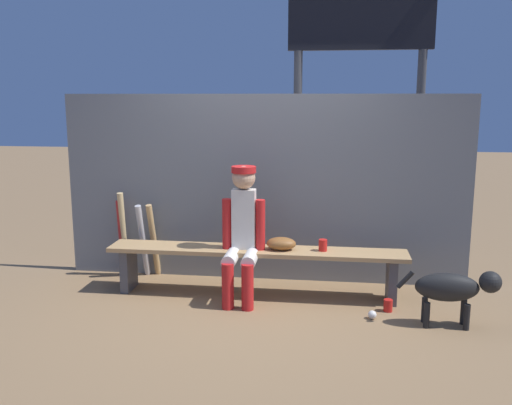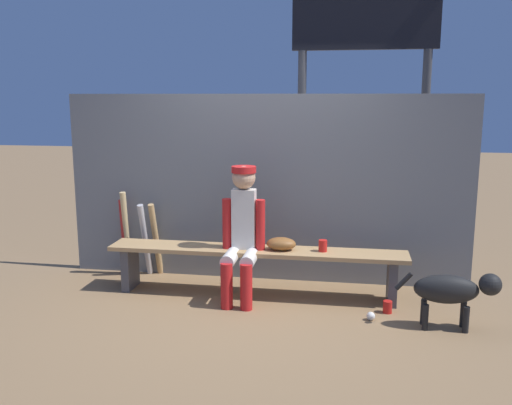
# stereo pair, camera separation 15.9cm
# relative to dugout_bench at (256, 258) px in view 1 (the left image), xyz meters

# --- Properties ---
(ground_plane) EXTENTS (30.00, 30.00, 0.00)m
(ground_plane) POSITION_rel_dugout_bench_xyz_m (0.00, 0.00, -0.37)
(ground_plane) COLOR olive
(chainlink_fence) EXTENTS (4.17, 0.03, 1.92)m
(chainlink_fence) POSITION_rel_dugout_bench_xyz_m (0.00, 0.52, 0.59)
(chainlink_fence) COLOR slate
(chainlink_fence) RESTS_ON ground_plane
(dugout_bench) EXTENTS (2.86, 0.36, 0.46)m
(dugout_bench) POSITION_rel_dugout_bench_xyz_m (0.00, 0.00, 0.00)
(dugout_bench) COLOR tan
(dugout_bench) RESTS_ON ground_plane
(player_seated) EXTENTS (0.41, 0.55, 1.26)m
(player_seated) POSITION_rel_dugout_bench_xyz_m (-0.12, -0.11, 0.31)
(player_seated) COLOR silver
(player_seated) RESTS_ON ground_plane
(baseball_glove) EXTENTS (0.28, 0.20, 0.12)m
(baseball_glove) POSITION_rel_dugout_bench_xyz_m (0.24, 0.00, 0.15)
(baseball_glove) COLOR brown
(baseball_glove) RESTS_ON dugout_bench
(bat_wood_tan) EXTENTS (0.09, 0.25, 0.80)m
(bat_wood_tan) POSITION_rel_dugout_bench_xyz_m (-1.15, 0.43, 0.03)
(bat_wood_tan) COLOR tan
(bat_wood_tan) RESTS_ON ground_plane
(bat_aluminum_silver) EXTENTS (0.08, 0.26, 0.80)m
(bat_aluminum_silver) POSITION_rel_dugout_bench_xyz_m (-1.26, 0.38, 0.03)
(bat_aluminum_silver) COLOR #B7B7BC
(bat_aluminum_silver) RESTS_ON ground_plane
(bat_wood_natural) EXTENTS (0.07, 0.16, 0.91)m
(bat_wood_natural) POSITION_rel_dugout_bench_xyz_m (-1.47, 0.40, 0.09)
(bat_wood_natural) COLOR tan
(bat_wood_natural) RESTS_ON ground_plane
(bat_aluminum_red) EXTENTS (0.08, 0.13, 0.83)m
(bat_aluminum_red) POSITION_rel_dugout_bench_xyz_m (-1.49, 0.40, 0.04)
(bat_aluminum_red) COLOR #B22323
(bat_aluminum_red) RESTS_ON ground_plane
(baseball) EXTENTS (0.07, 0.07, 0.07)m
(baseball) POSITION_rel_dugout_bench_xyz_m (1.08, -0.45, -0.33)
(baseball) COLOR white
(baseball) RESTS_ON ground_plane
(cup_on_ground) EXTENTS (0.08, 0.08, 0.11)m
(cup_on_ground) POSITION_rel_dugout_bench_xyz_m (1.23, -0.25, -0.31)
(cup_on_ground) COLOR red
(cup_on_ground) RESTS_ON ground_plane
(cup_on_bench) EXTENTS (0.08, 0.08, 0.11)m
(cup_on_bench) POSITION_rel_dugout_bench_xyz_m (0.63, 0.01, 0.15)
(cup_on_bench) COLOR red
(cup_on_bench) RESTS_ON dugout_bench
(scoreboard) EXTENTS (1.92, 0.27, 3.51)m
(scoreboard) POSITION_rel_dugout_bench_xyz_m (1.05, 1.58, 2.04)
(scoreboard) COLOR #3F3F42
(scoreboard) RESTS_ON ground_plane
(dog) EXTENTS (0.84, 0.20, 0.49)m
(dog) POSITION_rel_dugout_bench_xyz_m (1.73, -0.52, -0.03)
(dog) COLOR black
(dog) RESTS_ON ground_plane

